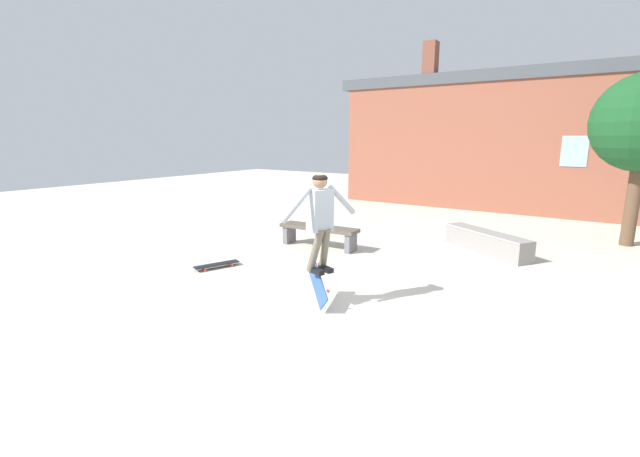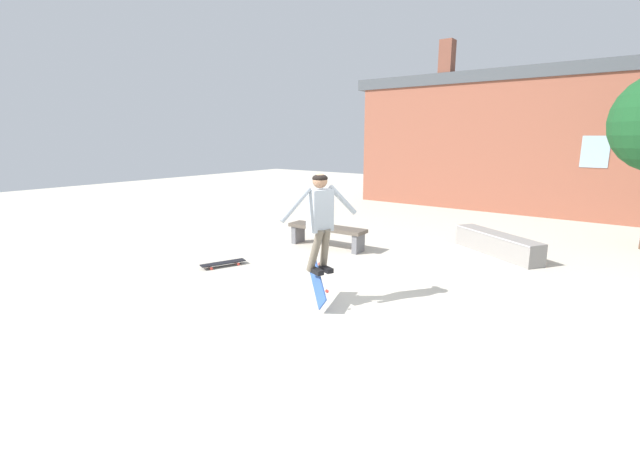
% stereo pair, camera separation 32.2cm
% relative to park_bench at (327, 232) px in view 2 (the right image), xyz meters
% --- Properties ---
extents(ground_plane, '(40.00, 40.00, 0.00)m').
position_rel_park_bench_xyz_m(ground_plane, '(2.36, -2.66, -0.36)').
color(ground_plane, beige).
extents(building_backdrop, '(11.95, 0.52, 5.65)m').
position_rel_park_bench_xyz_m(building_backdrop, '(2.33, 7.20, 2.01)').
color(building_backdrop, '#93513D').
rests_on(building_backdrop, ground_plane).
extents(park_bench, '(1.89, 0.54, 0.49)m').
position_rel_park_bench_xyz_m(park_bench, '(0.00, 0.00, 0.00)').
color(park_bench, brown).
rests_on(park_bench, ground_plane).
extents(skate_ledge, '(2.06, 1.54, 0.46)m').
position_rel_park_bench_xyz_m(skate_ledge, '(3.26, 1.70, -0.14)').
color(skate_ledge, gray).
rests_on(skate_ledge, ground_plane).
extents(skater, '(0.51, 1.26, 1.45)m').
position_rel_park_bench_xyz_m(skater, '(1.94, -2.81, 1.01)').
color(skater, '#9EA8B2').
extents(skateboard_flipping, '(0.72, 0.51, 0.61)m').
position_rel_park_bench_xyz_m(skateboard_flipping, '(1.91, -2.85, 0.00)').
color(skateboard_flipping, '#2D519E').
extents(skateboard_resting, '(0.48, 0.88, 0.08)m').
position_rel_park_bench_xyz_m(skateboard_resting, '(-0.73, -2.41, -0.29)').
color(skateboard_resting, black).
rests_on(skateboard_resting, ground_plane).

